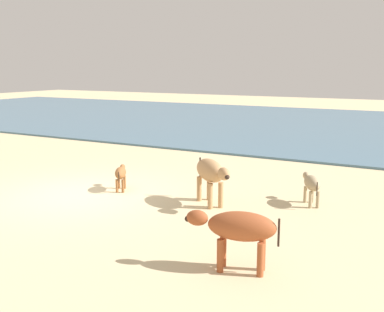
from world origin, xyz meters
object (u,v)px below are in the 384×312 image
object	(u,v)px
cow_adult_tan	(211,173)
calf_near_brown	(121,173)
calf_far_dun	(312,184)
cow_second_adult_rust	(238,228)

from	to	relation	value
cow_adult_tan	calf_near_brown	distance (m)	2.66
calf_far_dun	cow_second_adult_rust	bearing A→B (deg)	148.82
calf_near_brown	cow_second_adult_rust	xyz separation A→B (m)	(4.63, -3.06, 0.25)
calf_far_dun	cow_second_adult_rust	distance (m)	4.16
calf_near_brown	calf_far_dun	size ratio (longest dim) A/B	0.89
calf_far_dun	cow_second_adult_rust	size ratio (longest dim) A/B	0.68
cow_adult_tan	calf_far_dun	distance (m)	2.36
cow_adult_tan	calf_far_dun	xyz separation A→B (m)	(2.05, 1.14, -0.27)
calf_far_dun	cow_adult_tan	bearing A→B (deg)	88.79
calf_near_brown	calf_far_dun	bearing A→B (deg)	-107.41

